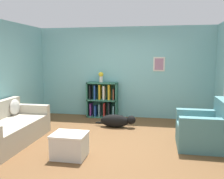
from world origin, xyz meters
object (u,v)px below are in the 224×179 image
(coffee_table, at_px, (70,145))
(dog, at_px, (117,121))
(recliner_chair, at_px, (205,130))
(couch, at_px, (6,129))
(bookshelf, at_px, (103,100))
(vase, at_px, (101,76))

(coffee_table, bearing_deg, dog, 75.76)
(recliner_chair, bearing_deg, couch, -172.24)
(dog, bearing_deg, recliner_chair, -28.32)
(bookshelf, height_order, recliner_chair, bookshelf)
(dog, bearing_deg, couch, -142.21)
(couch, distance_m, coffee_table, 1.59)
(recliner_chair, bearing_deg, vase, 142.20)
(bookshelf, height_order, vase, vase)
(recliner_chair, height_order, coffee_table, recliner_chair)
(couch, height_order, bookshelf, bookshelf)
(bookshelf, xyz_separation_m, vase, (-0.04, -0.02, 0.69))
(recliner_chair, relative_size, vase, 3.21)
(bookshelf, xyz_separation_m, recliner_chair, (2.51, -2.00, -0.16))
(vase, bearing_deg, dog, -56.42)
(couch, bearing_deg, coffee_table, -15.20)
(couch, bearing_deg, vase, 60.73)
(coffee_table, height_order, vase, vase)
(bookshelf, distance_m, coffee_table, 2.96)
(dog, distance_m, vase, 1.53)
(dog, bearing_deg, vase, 123.58)
(couch, relative_size, vase, 6.66)
(recliner_chair, distance_m, dog, 2.19)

